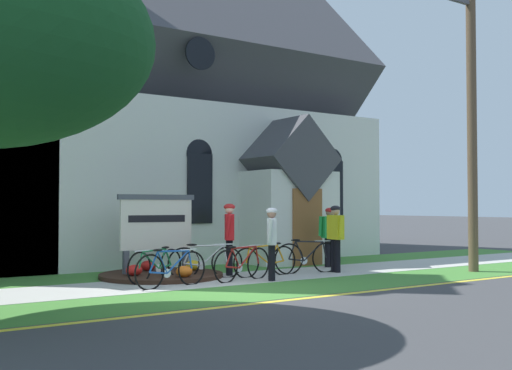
{
  "coord_description": "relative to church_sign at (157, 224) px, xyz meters",
  "views": [
    {
      "loc": [
        -6.37,
        -10.4,
        1.64
      ],
      "look_at": [
        2.6,
        2.86,
        2.17
      ],
      "focal_mm": 43.68,
      "sensor_mm": 36.0,
      "label": 1
    }
  ],
  "objects": [
    {
      "name": "curb_paint_stripe",
      "position": [
        2.04,
        -4.58,
        -1.2
      ],
      "size": [
        28.0,
        0.16,
        0.01
      ],
      "primitive_type": "cube",
      "color": "yellow",
      "rests_on": "ground"
    },
    {
      "name": "sidewalk_slab",
      "position": [
        2.04,
        -1.38,
        -1.2
      ],
      "size": [
        32.0,
        2.09,
        0.01
      ],
      "primitive_type": "cube",
      "color": "#B7B5AD",
      "rests_on": "ground"
    },
    {
      "name": "church_sign",
      "position": [
        0.0,
        0.0,
        0.0
      ],
      "size": [
        1.86,
        0.23,
        1.89
      ],
      "color": "#474C56",
      "rests_on": "ground"
    },
    {
      "name": "roadside_conifer",
      "position": [
        9.62,
        6.15,
        3.21
      ],
      "size": [
        3.36,
        3.36,
        7.1
      ],
      "color": "#3D2D1E",
      "rests_on": "ground"
    },
    {
      "name": "bicycle_yellow",
      "position": [
        -0.46,
        -0.96,
        -0.84
      ],
      "size": [
        1.57,
        0.69,
        0.77
      ],
      "color": "black",
      "rests_on": "ground"
    },
    {
      "name": "cyclist_in_white_jersey",
      "position": [
        1.71,
        -2.2,
        -0.28
      ],
      "size": [
        0.46,
        0.56,
        1.59
      ],
      "color": "black",
      "rests_on": "ground"
    },
    {
      "name": "bicycle_orange",
      "position": [
        1.19,
        -1.83,
        -0.83
      ],
      "size": [
        1.7,
        0.44,
        0.79
      ],
      "color": "black",
      "rests_on": "ground"
    },
    {
      "name": "grass_verge",
      "position": [
        2.04,
        -3.43,
        -1.2
      ],
      "size": [
        32.0,
        2.01,
        0.01
      ],
      "primitive_type": "cube",
      "color": "#427F33",
      "rests_on": "ground"
    },
    {
      "name": "bicycle_blue",
      "position": [
        0.74,
        -0.98,
        -0.83
      ],
      "size": [
        1.62,
        0.61,
        0.8
      ],
      "color": "black",
      "rests_on": "ground"
    },
    {
      "name": "cyclist_in_blue_jersey",
      "position": [
        1.5,
        -0.78,
        -0.22
      ],
      "size": [
        0.43,
        0.66,
        1.68
      ],
      "color": "black",
      "rests_on": "ground"
    },
    {
      "name": "utility_pole",
      "position": [
        6.87,
        -3.45,
        3.84
      ],
      "size": [
        3.12,
        0.28,
        9.12
      ],
      "color": "brown",
      "rests_on": "ground"
    },
    {
      "name": "church_building",
      "position": [
        1.6,
        6.35,
        3.49
      ],
      "size": [
        14.21,
        11.89,
        13.95
      ],
      "color": "silver",
      "rests_on": "ground"
    },
    {
      "name": "cyclist_in_red_jersey",
      "position": [
        3.98,
        -1.71,
        -0.25
      ],
      "size": [
        0.28,
        0.72,
        1.64
      ],
      "color": "black",
      "rests_on": "ground"
    },
    {
      "name": "cyclist_in_green_jersey",
      "position": [
        4.71,
        -0.64,
        -0.29
      ],
      "size": [
        0.62,
        0.26,
        1.58
      ],
      "color": "black",
      "rests_on": "ground"
    },
    {
      "name": "bicycle_silver",
      "position": [
        3.32,
        -1.43,
        -0.82
      ],
      "size": [
        1.72,
        0.41,
        0.85
      ],
      "color": "black",
      "rests_on": "ground"
    },
    {
      "name": "bicycle_green",
      "position": [
        2.1,
        -1.41,
        -0.84
      ],
      "size": [
        1.76,
        0.08,
        0.79
      ],
      "color": "black",
      "rests_on": "ground"
    },
    {
      "name": "church_lawn",
      "position": [
        2.04,
        0.67,
        -1.2
      ],
      "size": [
        24.0,
        2.0,
        0.01
      ],
      "primitive_type": "cube",
      "color": "#427F33",
      "rests_on": "ground"
    },
    {
      "name": "ground",
      "position": [
        0.2,
        1.17,
        -1.2
      ],
      "size": [
        140.0,
        140.0,
        0.0
      ],
      "primitive_type": "plane",
      "color": "#3D3D3F"
    },
    {
      "name": "flower_bed",
      "position": [
        0.01,
        -0.29,
        -1.13
      ],
      "size": [
        2.79,
        2.79,
        0.34
      ],
      "color": "#382319",
      "rests_on": "ground"
    },
    {
      "name": "bicycle_red",
      "position": [
        -0.58,
        -1.93,
        -0.83
      ],
      "size": [
        1.75,
        0.41,
        0.81
      ],
      "color": "black",
      "rests_on": "ground"
    }
  ]
}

